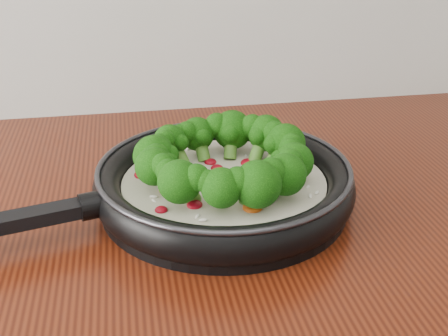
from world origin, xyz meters
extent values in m
cylinder|color=black|center=(0.10, 1.13, 0.91)|extent=(0.37, 0.37, 0.01)
torus|color=black|center=(0.10, 1.13, 0.93)|extent=(0.39, 0.39, 0.03)
torus|color=#2D2D33|center=(0.10, 1.13, 0.95)|extent=(0.38, 0.38, 0.01)
cube|color=black|center=(-0.14, 1.07, 0.93)|extent=(0.19, 0.07, 0.02)
cylinder|color=black|center=(-0.05, 1.09, 0.93)|extent=(0.04, 0.04, 0.03)
cylinder|color=beige|center=(0.10, 1.13, 0.92)|extent=(0.31, 0.31, 0.02)
ellipsoid|color=maroon|center=(0.10, 1.18, 0.93)|extent=(0.02, 0.02, 0.01)
ellipsoid|color=maroon|center=(0.07, 1.14, 0.93)|extent=(0.02, 0.02, 0.01)
ellipsoid|color=#C44C0C|center=(0.12, 1.05, 0.93)|extent=(0.03, 0.03, 0.01)
ellipsoid|color=maroon|center=(0.06, 1.07, 0.93)|extent=(0.02, 0.02, 0.01)
ellipsoid|color=maroon|center=(0.09, 1.13, 0.93)|extent=(0.03, 0.03, 0.01)
ellipsoid|color=#C44C0C|center=(0.14, 1.12, 0.93)|extent=(0.03, 0.03, 0.01)
ellipsoid|color=maroon|center=(0.10, 1.16, 0.93)|extent=(0.02, 0.02, 0.01)
ellipsoid|color=maroon|center=(0.02, 1.06, 0.93)|extent=(0.02, 0.02, 0.01)
ellipsoid|color=#C44C0C|center=(0.13, 1.09, 0.93)|extent=(0.02, 0.02, 0.01)
ellipsoid|color=maroon|center=(0.10, 1.12, 0.93)|extent=(0.03, 0.03, 0.01)
ellipsoid|color=maroon|center=(0.15, 1.10, 0.93)|extent=(0.02, 0.02, 0.01)
ellipsoid|color=#C44C0C|center=(0.03, 1.11, 0.93)|extent=(0.02, 0.02, 0.01)
ellipsoid|color=maroon|center=(0.01, 1.16, 0.93)|extent=(0.03, 0.03, 0.01)
ellipsoid|color=maroon|center=(0.14, 1.17, 0.93)|extent=(0.02, 0.02, 0.01)
ellipsoid|color=#C44C0C|center=(0.09, 1.10, 0.93)|extent=(0.02, 0.02, 0.01)
ellipsoid|color=maroon|center=(0.06, 1.11, 0.93)|extent=(0.03, 0.03, 0.01)
ellipsoid|color=maroon|center=(0.09, 1.11, 0.93)|extent=(0.02, 0.02, 0.01)
ellipsoid|color=#C44C0C|center=(0.02, 1.14, 0.93)|extent=(0.02, 0.02, 0.01)
ellipsoid|color=maroon|center=(0.20, 1.15, 0.93)|extent=(0.03, 0.03, 0.01)
ellipsoid|color=white|center=(0.13, 1.13, 0.93)|extent=(0.01, 0.01, 0.00)
ellipsoid|color=white|center=(0.21, 1.15, 0.93)|extent=(0.01, 0.01, 0.00)
ellipsoid|color=white|center=(0.02, 1.10, 0.93)|extent=(0.01, 0.01, 0.00)
ellipsoid|color=white|center=(0.04, 1.22, 0.93)|extent=(0.01, 0.01, 0.00)
ellipsoid|color=white|center=(0.07, 1.23, 0.94)|extent=(0.01, 0.01, 0.00)
ellipsoid|color=white|center=(0.01, 1.09, 0.93)|extent=(0.01, 0.01, 0.00)
ellipsoid|color=white|center=(0.10, 1.13, 0.93)|extent=(0.01, 0.01, 0.00)
ellipsoid|color=white|center=(0.15, 1.17, 0.93)|extent=(0.01, 0.01, 0.00)
ellipsoid|color=white|center=(0.01, 1.18, 0.94)|extent=(0.01, 0.01, 0.00)
ellipsoid|color=white|center=(0.04, 1.11, 0.93)|extent=(0.00, 0.01, 0.00)
ellipsoid|color=white|center=(0.06, 1.04, 0.93)|extent=(0.01, 0.01, 0.00)
ellipsoid|color=white|center=(0.21, 1.16, 0.93)|extent=(0.01, 0.01, 0.00)
ellipsoid|color=white|center=(0.10, 1.13, 0.94)|extent=(0.00, 0.01, 0.00)
ellipsoid|color=white|center=(0.11, 1.13, 0.93)|extent=(0.01, 0.01, 0.00)
ellipsoid|color=white|center=(0.12, 1.12, 0.93)|extent=(0.01, 0.01, 0.00)
ellipsoid|color=white|center=(0.15, 1.19, 0.93)|extent=(0.01, 0.01, 0.00)
ellipsoid|color=white|center=(0.11, 1.13, 0.93)|extent=(0.01, 0.01, 0.00)
ellipsoid|color=white|center=(0.20, 1.07, 0.93)|extent=(0.01, 0.01, 0.00)
ellipsoid|color=white|center=(0.20, 1.09, 0.93)|extent=(0.01, 0.01, 0.00)
ellipsoid|color=white|center=(0.02, 1.15, 0.93)|extent=(0.01, 0.01, 0.00)
ellipsoid|color=white|center=(0.06, 1.03, 0.94)|extent=(0.01, 0.00, 0.00)
ellipsoid|color=white|center=(0.12, 1.07, 0.94)|extent=(0.01, 0.01, 0.00)
ellipsoid|color=white|center=(0.21, 1.07, 0.94)|extent=(0.01, 0.01, 0.00)
ellipsoid|color=white|center=(0.09, 1.21, 0.93)|extent=(0.00, 0.01, 0.00)
cylinder|color=#5C9731|center=(0.17, 1.15, 0.95)|extent=(0.04, 0.03, 0.04)
sphere|color=black|center=(0.19, 1.15, 0.97)|extent=(0.06, 0.06, 0.05)
sphere|color=black|center=(0.18, 1.17, 0.97)|extent=(0.04, 0.04, 0.03)
sphere|color=black|center=(0.19, 1.13, 0.97)|extent=(0.04, 0.04, 0.03)
sphere|color=black|center=(0.17, 1.15, 0.97)|extent=(0.03, 0.03, 0.03)
cylinder|color=#5C9731|center=(0.16, 1.17, 0.95)|extent=(0.04, 0.03, 0.04)
sphere|color=black|center=(0.17, 1.18, 0.97)|extent=(0.06, 0.06, 0.05)
sphere|color=black|center=(0.16, 1.19, 0.98)|extent=(0.04, 0.04, 0.03)
sphere|color=black|center=(0.18, 1.17, 0.97)|extent=(0.03, 0.03, 0.03)
sphere|color=black|center=(0.16, 1.17, 0.97)|extent=(0.03, 0.03, 0.02)
cylinder|color=#5C9731|center=(0.13, 1.19, 0.95)|extent=(0.03, 0.04, 0.04)
sphere|color=black|center=(0.13, 1.21, 0.97)|extent=(0.06, 0.06, 0.05)
sphere|color=black|center=(0.11, 1.21, 0.97)|extent=(0.04, 0.04, 0.03)
sphere|color=black|center=(0.15, 1.20, 0.97)|extent=(0.04, 0.04, 0.03)
sphere|color=black|center=(0.13, 1.19, 0.97)|extent=(0.03, 0.03, 0.03)
cylinder|color=#5C9731|center=(0.09, 1.19, 0.95)|extent=(0.02, 0.03, 0.03)
sphere|color=black|center=(0.08, 1.21, 0.96)|extent=(0.06, 0.06, 0.05)
sphere|color=black|center=(0.07, 1.20, 0.97)|extent=(0.03, 0.03, 0.03)
sphere|color=black|center=(0.10, 1.21, 0.97)|extent=(0.03, 0.03, 0.03)
sphere|color=black|center=(0.09, 1.19, 0.97)|extent=(0.03, 0.03, 0.02)
cylinder|color=#5C9731|center=(0.06, 1.18, 0.95)|extent=(0.03, 0.03, 0.04)
sphere|color=black|center=(0.04, 1.19, 0.97)|extent=(0.05, 0.05, 0.04)
sphere|color=black|center=(0.04, 1.17, 0.97)|extent=(0.03, 0.03, 0.03)
sphere|color=black|center=(0.06, 1.20, 0.97)|extent=(0.03, 0.03, 0.03)
sphere|color=black|center=(0.06, 1.18, 0.97)|extent=(0.03, 0.03, 0.02)
cylinder|color=#5C9731|center=(0.04, 1.14, 0.95)|extent=(0.03, 0.02, 0.04)
sphere|color=black|center=(0.02, 1.15, 0.96)|extent=(0.06, 0.06, 0.05)
sphere|color=black|center=(0.02, 1.13, 0.97)|extent=(0.04, 0.04, 0.03)
sphere|color=black|center=(0.03, 1.16, 0.97)|extent=(0.04, 0.04, 0.03)
sphere|color=black|center=(0.04, 1.14, 0.97)|extent=(0.03, 0.03, 0.03)
cylinder|color=#5C9731|center=(0.04, 1.11, 0.95)|extent=(0.04, 0.02, 0.04)
sphere|color=black|center=(0.02, 1.11, 0.97)|extent=(0.06, 0.06, 0.05)
sphere|color=black|center=(0.03, 1.09, 0.98)|extent=(0.03, 0.03, 0.03)
sphere|color=black|center=(0.02, 1.12, 0.97)|extent=(0.03, 0.03, 0.03)
sphere|color=black|center=(0.04, 1.11, 0.97)|extent=(0.03, 0.03, 0.02)
cylinder|color=#5C9731|center=(0.06, 1.08, 0.95)|extent=(0.04, 0.04, 0.04)
sphere|color=black|center=(0.04, 1.06, 0.97)|extent=(0.06, 0.06, 0.05)
sphere|color=black|center=(0.06, 1.05, 0.98)|extent=(0.04, 0.04, 0.03)
sphere|color=black|center=(0.03, 1.08, 0.97)|extent=(0.04, 0.04, 0.03)
sphere|color=black|center=(0.06, 1.08, 0.97)|extent=(0.03, 0.03, 0.02)
cylinder|color=#5C9731|center=(0.09, 1.06, 0.95)|extent=(0.02, 0.04, 0.04)
sphere|color=black|center=(0.09, 1.04, 0.97)|extent=(0.05, 0.05, 0.05)
sphere|color=black|center=(0.10, 1.04, 0.98)|extent=(0.03, 0.03, 0.03)
sphere|color=black|center=(0.07, 1.05, 0.97)|extent=(0.03, 0.03, 0.03)
sphere|color=black|center=(0.09, 1.06, 0.97)|extent=(0.03, 0.03, 0.02)
cylinder|color=#5C9731|center=(0.12, 1.06, 0.95)|extent=(0.02, 0.04, 0.04)
sphere|color=black|center=(0.13, 1.04, 0.97)|extent=(0.07, 0.07, 0.05)
sphere|color=black|center=(0.14, 1.05, 0.98)|extent=(0.04, 0.04, 0.03)
sphere|color=black|center=(0.11, 1.04, 0.98)|extent=(0.04, 0.04, 0.03)
sphere|color=black|center=(0.12, 1.06, 0.97)|extent=(0.03, 0.03, 0.03)
cylinder|color=#5C9731|center=(0.15, 1.07, 0.95)|extent=(0.03, 0.04, 0.04)
sphere|color=black|center=(0.16, 1.06, 0.97)|extent=(0.06, 0.06, 0.05)
sphere|color=black|center=(0.17, 1.08, 0.98)|extent=(0.04, 0.04, 0.03)
sphere|color=black|center=(0.15, 1.05, 0.97)|extent=(0.03, 0.03, 0.03)
sphere|color=black|center=(0.15, 1.07, 0.97)|extent=(0.03, 0.03, 0.02)
cylinder|color=#5C9731|center=(0.17, 1.11, 0.95)|extent=(0.03, 0.03, 0.03)
sphere|color=black|center=(0.19, 1.10, 0.96)|extent=(0.06, 0.06, 0.05)
sphere|color=black|center=(0.19, 1.12, 0.97)|extent=(0.04, 0.04, 0.03)
sphere|color=black|center=(0.18, 1.09, 0.97)|extent=(0.03, 0.03, 0.03)
sphere|color=black|center=(0.17, 1.11, 0.97)|extent=(0.03, 0.03, 0.02)
camera|label=1|loc=(-0.01, 0.50, 1.26)|focal=46.18mm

